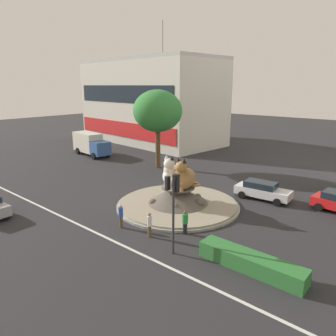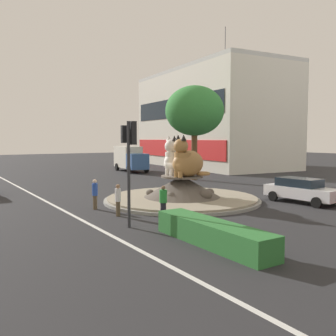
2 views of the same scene
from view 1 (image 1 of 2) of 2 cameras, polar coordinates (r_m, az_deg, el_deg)
The scene contains 14 objects.
ground_plane at distance 26.10m, azimuth 1.79°, elevation -6.82°, with size 160.00×160.00×0.00m, color #28282B.
lane_centreline at distance 21.34m, azimuth -10.98°, elevation -12.23°, with size 112.00×0.20×0.01m, color silver.
roundabout_island at distance 25.88m, azimuth 1.83°, elevation -5.58°, with size 9.97×9.97×1.66m.
cat_statue_white at distance 25.73m, azimuth 0.72°, elevation -1.02°, with size 1.89×2.85×2.57m.
cat_statue_tabby at distance 24.68m, azimuth 2.95°, elevation -1.68°, with size 1.73×2.67×2.61m.
traffic_light_mast at distance 17.89m, azimuth 0.98°, elevation -5.07°, with size 0.73×0.51×4.80m.
shophouse_block at distance 55.38m, azimuth -3.21°, elevation 11.88°, with size 26.05×14.11×19.49m.
clipped_hedge_strip at distance 18.10m, azimuth 14.66°, elevation -16.10°, with size 5.83×1.20×0.90m, color #2D7033.
broadleaf_tree_behind_island at distance 36.87m, azimuth -1.88°, elevation 10.17°, with size 5.66×5.66×9.11m.
pedestrian_white_shirt at distance 20.75m, azimuth -3.36°, elevation -10.02°, with size 0.30×0.30×1.67m.
pedestrian_blue_shirt at distance 22.18m, azimuth -8.48°, elevation -8.41°, with size 0.32×0.32×1.72m.
pedestrian_green_shirt at distance 21.18m, azimuth 3.08°, elevation -9.65°, with size 0.39×0.39×1.63m.
hatchback_near_shophouse at distance 28.49m, azimuth 16.61°, elevation -3.84°, with size 4.75×2.17×1.54m.
delivery_box_truck at distance 45.80m, azimuth -13.78°, elevation 4.30°, with size 7.20×3.19×3.06m.
Camera 1 is at (15.12, -19.00, 9.57)m, focal length 33.86 mm.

